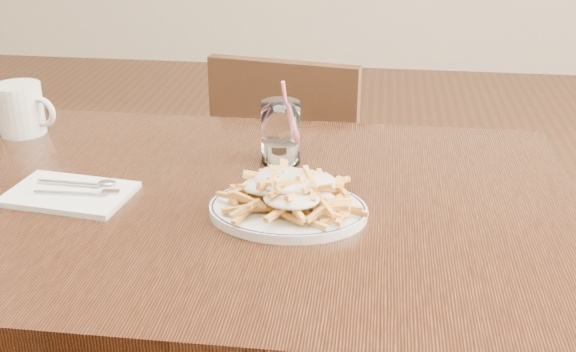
# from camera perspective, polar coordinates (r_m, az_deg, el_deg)

# --- Properties ---
(table) EXTENTS (1.20, 0.80, 0.75)m
(table) POSITION_cam_1_polar(r_m,az_deg,el_deg) (1.28, -4.61, -4.86)
(table) COLOR black
(table) RESTS_ON ground
(chair_far) EXTENTS (0.44, 0.44, 0.83)m
(chair_far) POSITION_cam_1_polar(r_m,az_deg,el_deg) (1.98, 0.44, -0.31)
(chair_far) COLOR black
(chair_far) RESTS_ON ground
(fries_plate) EXTENTS (0.31, 0.29, 0.02)m
(fries_plate) POSITION_cam_1_polar(r_m,az_deg,el_deg) (1.18, -0.00, -2.70)
(fries_plate) COLOR white
(fries_plate) RESTS_ON table
(loaded_fries) EXTENTS (0.24, 0.21, 0.06)m
(loaded_fries) POSITION_cam_1_polar(r_m,az_deg,el_deg) (1.16, -0.00, -0.86)
(loaded_fries) COLOR gold
(loaded_fries) RESTS_ON fries_plate
(napkin) EXTENTS (0.22, 0.16, 0.01)m
(napkin) POSITION_cam_1_polar(r_m,az_deg,el_deg) (1.30, -16.88, -1.37)
(napkin) COLOR white
(napkin) RESTS_ON table
(cutlery) EXTENTS (0.16, 0.06, 0.01)m
(cutlery) POSITION_cam_1_polar(r_m,az_deg,el_deg) (1.30, -16.85, -0.97)
(cutlery) COLOR silver
(cutlery) RESTS_ON napkin
(water_glass) EXTENTS (0.07, 0.07, 0.16)m
(water_glass) POSITION_cam_1_polar(r_m,az_deg,el_deg) (1.36, -0.58, 3.16)
(water_glass) COLOR white
(water_glass) RESTS_ON table
(coffee_mug) EXTENTS (0.13, 0.10, 0.11)m
(coffee_mug) POSITION_cam_1_polar(r_m,az_deg,el_deg) (1.61, -20.32, 4.98)
(coffee_mug) COLOR white
(coffee_mug) RESTS_ON table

